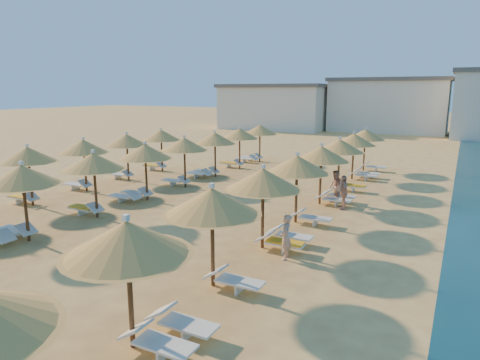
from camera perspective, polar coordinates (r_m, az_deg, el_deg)
The scene contains 9 objects.
ground at distance 18.50m, azimuth -7.53°, elevation -6.03°, with size 220.00×220.00×0.00m, color #E5BB64.
hotel_blocks at distance 60.29m, azimuth 19.94°, elevation 9.35°, with size 46.61×12.20×8.10m.
parasol_row_east at distance 16.74m, azimuth 5.56°, elevation 1.05°, with size 2.87×34.21×3.10m.
parasol_row_west at distance 21.19m, azimuth -15.55°, elevation 2.96°, with size 2.87×34.21×3.10m.
parasol_row_inland at distance 24.39m, azimuth -23.14°, elevation 3.56°, with size 2.87×20.28×3.10m.
loungers at distance 19.99m, azimuth -10.19°, elevation -3.73°, with size 15.80×31.97×0.66m.
beachgoer_b at distance 22.28m, azimuth 12.60°, elevation -0.89°, with size 0.82×0.64×1.68m, color tan.
beachgoer_c at distance 21.19m, azimuth 13.61°, elevation -1.61°, with size 0.98×0.41×1.67m, color tan.
beachgoer_a at distance 14.69m, azimuth 6.13°, elevation -7.58°, with size 0.57×0.38×1.57m, color tan.
Camera 1 is at (10.22, -14.34, 5.67)m, focal length 32.00 mm.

